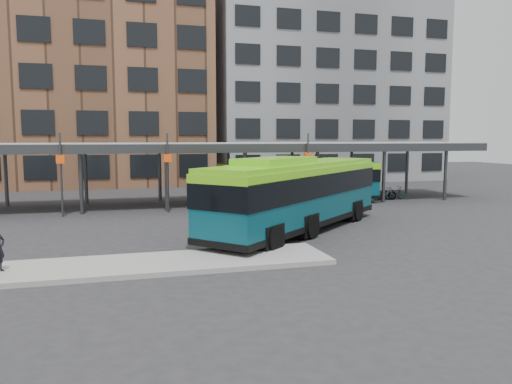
# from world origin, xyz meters

# --- Properties ---
(ground) EXTENTS (120.00, 120.00, 0.00)m
(ground) POSITION_xyz_m (0.00, 0.00, 0.00)
(ground) COLOR #28282B
(ground) RESTS_ON ground
(boarding_island) EXTENTS (14.00, 3.00, 0.18)m
(boarding_island) POSITION_xyz_m (-5.50, -3.00, 0.09)
(boarding_island) COLOR gray
(boarding_island) RESTS_ON ground
(canopy) EXTENTS (40.00, 6.53, 4.80)m
(canopy) POSITION_xyz_m (-0.06, 12.87, 3.91)
(canopy) COLOR #999B9E
(canopy) RESTS_ON ground
(building_brick) EXTENTS (26.00, 14.00, 22.00)m
(building_brick) POSITION_xyz_m (-10.00, 32.00, 11.00)
(building_brick) COLOR brown
(building_brick) RESTS_ON ground
(building_grey) EXTENTS (24.00, 14.00, 20.00)m
(building_grey) POSITION_xyz_m (16.00, 32.00, 10.00)
(building_grey) COLOR slate
(building_grey) RESTS_ON ground
(bus_front) EXTENTS (11.66, 10.93, 3.64)m
(bus_front) POSITION_xyz_m (2.40, 1.89, 1.89)
(bus_front) COLOR #06404C
(bus_front) RESTS_ON ground
(bus_rear) EXTENTS (11.17, 2.82, 3.06)m
(bus_rear) POSITION_xyz_m (5.93, 11.11, 1.59)
(bus_rear) COLOR #06404C
(bus_rear) RESTS_ON ground
(bike_rack) EXTENTS (4.46, 1.26, 1.03)m
(bike_rack) POSITION_xyz_m (12.49, 11.83, 0.47)
(bike_rack) COLOR slate
(bike_rack) RESTS_ON ground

